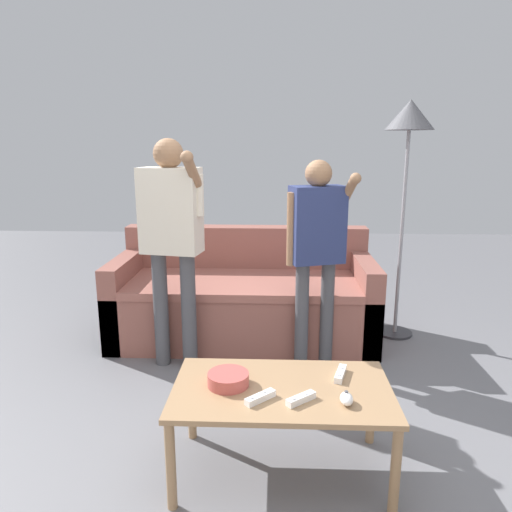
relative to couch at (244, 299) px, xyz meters
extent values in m
plane|color=slate|center=(0.19, -1.42, -0.30)|extent=(12.00, 12.00, 0.00)
cube|color=brown|center=(0.00, -0.04, -0.09)|extent=(2.04, 0.89, 0.44)
cube|color=#94584D|center=(0.00, -0.11, 0.16)|extent=(1.76, 0.77, 0.06)
cube|color=brown|center=(0.00, 0.32, 0.34)|extent=(2.04, 0.18, 0.41)
cube|color=brown|center=(-0.95, -0.04, 0.02)|extent=(0.14, 0.89, 0.66)
cube|color=brown|center=(0.95, -0.04, 0.02)|extent=(0.14, 0.89, 0.66)
cube|color=#997551|center=(0.29, -1.68, 0.13)|extent=(1.01, 0.58, 0.03)
cylinder|color=#997551|center=(-0.18, -1.93, -0.10)|extent=(0.04, 0.04, 0.42)
cylinder|color=#997551|center=(0.76, -1.93, -0.10)|extent=(0.04, 0.04, 0.42)
cylinder|color=#997551|center=(-0.18, -1.42, -0.10)|extent=(0.04, 0.04, 0.42)
cylinder|color=#997551|center=(0.76, -1.42, -0.10)|extent=(0.04, 0.04, 0.42)
cylinder|color=#B24C47|center=(0.04, -1.66, 0.17)|extent=(0.19, 0.19, 0.06)
ellipsoid|color=white|center=(0.56, -1.81, 0.16)|extent=(0.06, 0.09, 0.05)
cylinder|color=#4C4C51|center=(0.56, -1.79, 0.19)|extent=(0.02, 0.02, 0.01)
cylinder|color=#2D2D33|center=(1.24, 0.06, -0.29)|extent=(0.28, 0.28, 0.02)
cylinder|color=gray|center=(1.24, 0.06, 0.52)|extent=(0.03, 0.03, 1.61)
cone|color=#4C4C51|center=(1.24, 0.06, 1.44)|extent=(0.36, 0.36, 0.22)
cylinder|color=#47474C|center=(-0.55, -0.55, 0.11)|extent=(0.10, 0.10, 0.82)
cylinder|color=#47474C|center=(-0.34, -0.59, 0.11)|extent=(0.10, 0.10, 0.82)
cube|color=beige|center=(-0.44, -0.57, 0.80)|extent=(0.42, 0.27, 0.56)
sphere|color=#936B4C|center=(-0.44, -0.57, 1.17)|extent=(0.19, 0.19, 0.19)
cylinder|color=#936B4C|center=(-0.64, -0.54, 0.77)|extent=(0.07, 0.07, 0.53)
cylinder|color=beige|center=(-0.25, -0.61, 0.91)|extent=(0.07, 0.07, 0.27)
cylinder|color=#936B4C|center=(-0.27, -0.70, 1.05)|extent=(0.10, 0.24, 0.23)
sphere|color=#936B4C|center=(-0.28, -0.79, 1.15)|extent=(0.08, 0.08, 0.08)
cylinder|color=#47474C|center=(0.44, -0.55, 0.07)|extent=(0.09, 0.09, 0.75)
cylinder|color=#47474C|center=(0.62, -0.49, 0.07)|extent=(0.09, 0.09, 0.75)
cube|color=navy|center=(0.53, -0.52, 0.70)|extent=(0.40, 0.28, 0.52)
sphere|color=#936B4C|center=(0.53, -0.52, 1.04)|extent=(0.18, 0.18, 0.18)
cylinder|color=#936B4C|center=(0.36, -0.57, 0.68)|extent=(0.07, 0.07, 0.49)
cylinder|color=navy|center=(0.70, -0.47, 0.80)|extent=(0.07, 0.07, 0.24)
cylinder|color=#936B4C|center=(0.72, -0.55, 0.93)|extent=(0.12, 0.22, 0.22)
sphere|color=#936B4C|center=(0.75, -0.64, 1.02)|extent=(0.07, 0.07, 0.07)
cube|color=white|center=(0.19, -1.80, 0.15)|extent=(0.14, 0.13, 0.03)
cylinder|color=silver|center=(0.21, -1.78, 0.17)|extent=(0.01, 0.01, 0.00)
cube|color=silver|center=(0.15, -1.83, 0.17)|extent=(0.02, 0.02, 0.00)
cube|color=white|center=(0.37, -1.80, 0.15)|extent=(0.14, 0.12, 0.03)
cylinder|color=silver|center=(0.39, -1.78, 0.17)|extent=(0.01, 0.01, 0.00)
cube|color=silver|center=(0.33, -1.83, 0.17)|extent=(0.02, 0.02, 0.00)
cube|color=white|center=(0.57, -1.56, 0.15)|extent=(0.08, 0.16, 0.03)
cylinder|color=silver|center=(0.58, -1.53, 0.17)|extent=(0.01, 0.01, 0.00)
cube|color=silver|center=(0.55, -1.61, 0.17)|extent=(0.02, 0.02, 0.00)
camera|label=1|loc=(0.25, -3.67, 1.23)|focal=33.38mm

